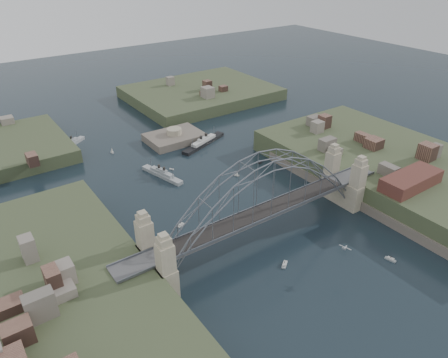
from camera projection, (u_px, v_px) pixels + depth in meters
ground at (262, 237)px, 113.85m from camera, size 500.00×500.00×0.00m
bridge at (264, 199)px, 107.80m from camera, size 84.00×13.80×24.60m
shore_west at (43, 329)px, 84.17m from camera, size 50.50×90.00×12.00m
shore_east at (392, 173)px, 141.60m from camera, size 50.50×90.00×12.00m
headland_ne at (201, 97)px, 216.94m from camera, size 70.00×55.00×9.50m
fort_island at (175, 142)px, 169.93m from camera, size 22.00×16.00×9.40m
wharf_shed at (411, 180)px, 121.01m from camera, size 20.00×8.00×4.00m
finger_pier at (439, 236)px, 113.09m from camera, size 4.00×22.00×1.40m
naval_cruiser_near at (162, 174)px, 143.27m from camera, size 6.84×18.49×5.53m
naval_cruiser_far at (70, 144)px, 164.97m from camera, size 13.93×10.66×5.24m
ocean_liner at (204, 143)px, 166.16m from camera, size 23.39×11.49×5.84m
aeroplane at (345, 248)px, 98.54m from camera, size 1.74×3.08×0.45m
small_boat_a at (181, 225)px, 118.33m from camera, size 2.43×1.48×1.43m
small_boat_b at (237, 173)px, 143.56m from camera, size 1.62×1.75×2.38m
small_boat_c at (285, 264)px, 103.79m from camera, size 3.01×2.52×1.43m
small_boat_d at (260, 162)px, 152.60m from camera, size 2.40×1.83×0.45m
small_boat_e at (76, 194)px, 133.13m from camera, size 4.18×2.66×1.43m
small_boat_f at (172, 169)px, 148.00m from camera, size 1.38×1.52×0.45m
small_boat_g at (390, 259)px, 105.44m from camera, size 1.50×2.92×1.43m
small_boat_h at (112, 151)px, 159.37m from camera, size 1.10×2.07×2.38m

